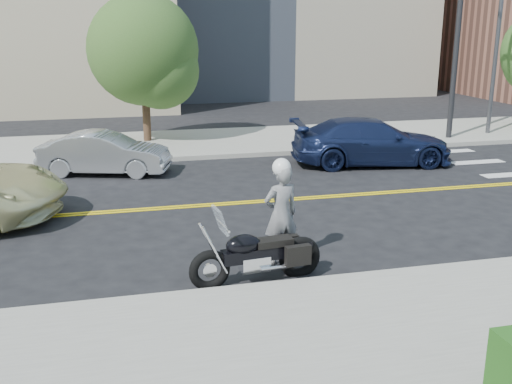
{
  "coord_description": "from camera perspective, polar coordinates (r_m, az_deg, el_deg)",
  "views": [
    {
      "loc": [
        -2.28,
        -13.85,
        4.29
      ],
      "look_at": [
        0.3,
        -3.25,
        1.2
      ],
      "focal_mm": 42.0,
      "sensor_mm": 36.0,
      "label": 1
    }
  ],
  "objects": [
    {
      "name": "sidewalk_far",
      "position": [
        21.88,
        -7.46,
        4.57
      ],
      "size": [
        60.0,
        5.0,
        0.15
      ],
      "primitive_type": "cube",
      "color": "#9E9B91",
      "rests_on": "ground_plane"
    },
    {
      "name": "ground_plane",
      "position": [
        14.67,
        -4.13,
        -1.22
      ],
      "size": [
        120.0,
        120.0,
        0.0
      ],
      "primitive_type": "plane",
      "color": "black",
      "rests_on": "ground"
    },
    {
      "name": "sidewalk_near",
      "position": [
        7.95,
        5.39,
        -16.25
      ],
      "size": [
        60.0,
        5.0,
        0.15
      ],
      "primitive_type": "cube",
      "color": "#9E9B91",
      "rests_on": "ground_plane"
    },
    {
      "name": "lamp_post",
      "position": [
        24.86,
        22.11,
        14.38
      ],
      "size": [
        0.16,
        0.16,
        8.0
      ],
      "primitive_type": "cylinder",
      "color": "#4C4C51",
      "rests_on": "sidewalk_far"
    },
    {
      "name": "motorcycle",
      "position": [
        10.18,
        0.11,
        -4.86
      ],
      "size": [
        2.35,
        0.95,
        1.39
      ],
      "primitive_type": null,
      "rotation": [
        0.0,
        0.0,
        0.11
      ],
      "color": "black",
      "rests_on": "ground"
    },
    {
      "name": "traffic_light",
      "position": [
        22.56,
        20.1,
        15.87
      ],
      "size": [
        0.28,
        4.5,
        7.0
      ],
      "color": "black",
      "rests_on": "sidewalk_far"
    },
    {
      "name": "tree_far_a",
      "position": [
        21.94,
        -10.69,
        13.16
      ],
      "size": [
        3.9,
        3.9,
        5.33
      ],
      "rotation": [
        0.0,
        0.0,
        0.34
      ],
      "color": "#382619",
      "rests_on": "ground"
    },
    {
      "name": "parked_car_blue",
      "position": [
        19.07,
        10.93,
        4.74
      ],
      "size": [
        5.21,
        2.7,
        1.44
      ],
      "primitive_type": "imported",
      "rotation": [
        0.0,
        0.0,
        1.43
      ],
      "color": "#19254D",
      "rests_on": "ground"
    },
    {
      "name": "motorcyclist",
      "position": [
        10.87,
        2.4,
        -1.89
      ],
      "size": [
        0.76,
        0.58,
        1.98
      ],
      "rotation": [
        0.0,
        0.0,
        3.36
      ],
      "color": "silver",
      "rests_on": "ground"
    },
    {
      "name": "parked_car_silver",
      "position": [
        18.07,
        -14.22,
        3.6
      ],
      "size": [
        3.97,
        2.33,
        1.24
      ],
      "primitive_type": "imported",
      "rotation": [
        0.0,
        0.0,
        1.28
      ],
      "color": "#A4A6AB",
      "rests_on": "ground"
    }
  ]
}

